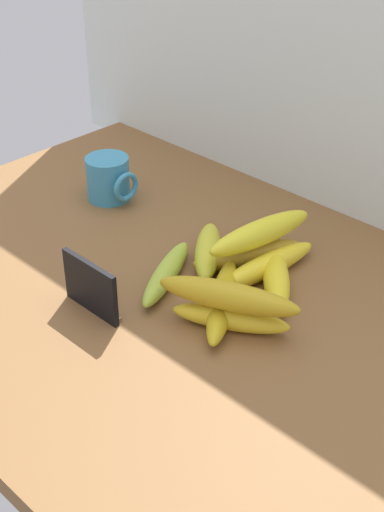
{
  "coord_description": "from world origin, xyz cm",
  "views": [
    {
      "loc": [
        64.91,
        -61.64,
        66.83
      ],
      "look_at": [
        1.57,
        3.62,
        8.0
      ],
      "focal_mm": 50.71,
      "sensor_mm": 36.0,
      "label": 1
    }
  ],
  "objects_px": {
    "banana_0": "(267,265)",
    "banana_7": "(260,233)",
    "banana_6": "(222,300)",
    "banana_1": "(276,280)",
    "banana_4": "(208,251)",
    "banana_2": "(249,255)",
    "banana_3": "(166,273)",
    "banana_5": "(230,318)",
    "chalkboard_sign": "(91,289)",
    "banana_8": "(228,296)",
    "coffee_mug": "(109,179)"
  },
  "relations": [
    {
      "from": "banana_7",
      "to": "banana_5",
      "type": "bearing_deg",
      "value": -64.01
    },
    {
      "from": "banana_1",
      "to": "banana_2",
      "type": "distance_m",
      "value": 0.08
    },
    {
      "from": "banana_6",
      "to": "banana_7",
      "type": "height_order",
      "value": "banana_7"
    },
    {
      "from": "banana_0",
      "to": "banana_6",
      "type": "distance_m",
      "value": 0.12
    },
    {
      "from": "banana_7",
      "to": "banana_8",
      "type": "distance_m",
      "value": 0.17
    },
    {
      "from": "banana_2",
      "to": "banana_3",
      "type": "xyz_separation_m",
      "value": [
        -0.06,
        -0.12,
        -0.0
      ]
    },
    {
      "from": "banana_0",
      "to": "banana_4",
      "type": "relative_size",
      "value": 1.21
    },
    {
      "from": "chalkboard_sign",
      "to": "banana_1",
      "type": "xyz_separation_m",
      "value": [
        0.16,
        0.22,
        -0.02
      ]
    },
    {
      "from": "banana_0",
      "to": "banana_6",
      "type": "height_order",
      "value": "same"
    },
    {
      "from": "banana_1",
      "to": "banana_4",
      "type": "height_order",
      "value": "banana_4"
    },
    {
      "from": "coffee_mug",
      "to": "banana_7",
      "type": "relative_size",
      "value": 0.47
    },
    {
      "from": "banana_0",
      "to": "banana_7",
      "type": "bearing_deg",
      "value": 154.58
    },
    {
      "from": "banana_1",
      "to": "banana_7",
      "type": "distance_m",
      "value": 0.08
    },
    {
      "from": "banana_1",
      "to": "banana_8",
      "type": "xyz_separation_m",
      "value": [
        0.01,
        -0.12,
        0.04
      ]
    },
    {
      "from": "banana_0",
      "to": "banana_2",
      "type": "xyz_separation_m",
      "value": [
        -0.04,
        0.0,
        0.0
      ]
    },
    {
      "from": "banana_3",
      "to": "banana_5",
      "type": "xyz_separation_m",
      "value": [
        0.15,
        -0.02,
        0.0
      ]
    },
    {
      "from": "banana_2",
      "to": "banana_7",
      "type": "height_order",
      "value": "banana_7"
    },
    {
      "from": "banana_1",
      "to": "banana_6",
      "type": "distance_m",
      "value": 0.1
    },
    {
      "from": "banana_0",
      "to": "chalkboard_sign",
      "type": "bearing_deg",
      "value": -116.78
    },
    {
      "from": "banana_0",
      "to": "banana_6",
      "type": "xyz_separation_m",
      "value": [
        0.01,
        -0.12,
        -0.0
      ]
    },
    {
      "from": "banana_3",
      "to": "banana_7",
      "type": "distance_m",
      "value": 0.16
    },
    {
      "from": "banana_7",
      "to": "banana_4",
      "type": "bearing_deg",
      "value": -143.42
    },
    {
      "from": "banana_3",
      "to": "banana_6",
      "type": "relative_size",
      "value": 0.88
    },
    {
      "from": "banana_7",
      "to": "banana_0",
      "type": "bearing_deg",
      "value": -25.42
    },
    {
      "from": "banana_4",
      "to": "banana_7",
      "type": "bearing_deg",
      "value": 36.58
    },
    {
      "from": "coffee_mug",
      "to": "banana_5",
      "type": "height_order",
      "value": "coffee_mug"
    },
    {
      "from": "banana_4",
      "to": "banana_0",
      "type": "bearing_deg",
      "value": 21.12
    },
    {
      "from": "banana_2",
      "to": "banana_5",
      "type": "relative_size",
      "value": 1.1
    },
    {
      "from": "banana_0",
      "to": "banana_4",
      "type": "height_order",
      "value": "banana_4"
    },
    {
      "from": "banana_6",
      "to": "banana_8",
      "type": "xyz_separation_m",
      "value": [
        0.03,
        -0.02,
        0.04
      ]
    },
    {
      "from": "banana_1",
      "to": "banana_4",
      "type": "bearing_deg",
      "value": -174.0
    },
    {
      "from": "banana_1",
      "to": "banana_2",
      "type": "height_order",
      "value": "banana_2"
    },
    {
      "from": "banana_5",
      "to": "banana_7",
      "type": "xyz_separation_m",
      "value": [
        -0.07,
        0.15,
        0.04
      ]
    },
    {
      "from": "banana_7",
      "to": "banana_8",
      "type": "bearing_deg",
      "value": -65.4
    },
    {
      "from": "banana_1",
      "to": "banana_4",
      "type": "distance_m",
      "value": 0.13
    },
    {
      "from": "chalkboard_sign",
      "to": "banana_8",
      "type": "bearing_deg",
      "value": 32.41
    },
    {
      "from": "banana_1",
      "to": "banana_8",
      "type": "distance_m",
      "value": 0.12
    },
    {
      "from": "banana_2",
      "to": "banana_7",
      "type": "distance_m",
      "value": 0.04
    },
    {
      "from": "chalkboard_sign",
      "to": "banana_1",
      "type": "relative_size",
      "value": 0.67
    },
    {
      "from": "banana_6",
      "to": "banana_5",
      "type": "bearing_deg",
      "value": -32.2
    },
    {
      "from": "banana_3",
      "to": "banana_6",
      "type": "distance_m",
      "value": 0.11
    },
    {
      "from": "banana_3",
      "to": "banana_8",
      "type": "relative_size",
      "value": 0.89
    },
    {
      "from": "banana_3",
      "to": "banana_4",
      "type": "xyz_separation_m",
      "value": [
        0.01,
        0.09,
        0.0
      ]
    },
    {
      "from": "chalkboard_sign",
      "to": "banana_3",
      "type": "relative_size",
      "value": 0.61
    },
    {
      "from": "banana_5",
      "to": "banana_6",
      "type": "height_order",
      "value": "banana_6"
    },
    {
      "from": "banana_2",
      "to": "banana_5",
      "type": "xyz_separation_m",
      "value": [
        0.09,
        -0.14,
        -0.0
      ]
    },
    {
      "from": "coffee_mug",
      "to": "banana_8",
      "type": "distance_m",
      "value": 0.43
    },
    {
      "from": "banana_4",
      "to": "banana_3",
      "type": "bearing_deg",
      "value": -94.16
    },
    {
      "from": "banana_0",
      "to": "banana_3",
      "type": "height_order",
      "value": "banana_0"
    },
    {
      "from": "banana_4",
      "to": "banana_1",
      "type": "bearing_deg",
      "value": 6.0
    }
  ]
}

